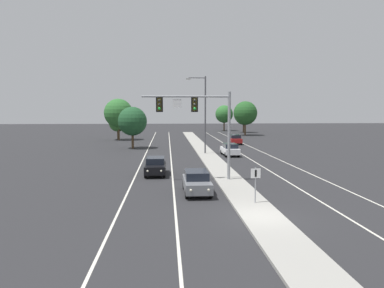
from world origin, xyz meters
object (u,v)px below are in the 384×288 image
tree_far_right_c (224,114)px  tree_far_right_b (244,116)px  tree_far_right_a (245,113)px  car_oncoming_grey (197,182)px  tree_far_left_c (118,123)px  tree_far_left_b (118,113)px  car_receding_red (235,139)px  tree_far_left_a (132,121)px  median_sign_post (256,180)px  car_receding_white (230,149)px  overhead_signal_mast (201,117)px  street_lamp_median (204,110)px  car_oncoming_black (156,166)px

tree_far_right_c → tree_far_right_b: 8.80m
tree_far_right_a → tree_far_right_c: bearing=96.3°
car_oncoming_grey → tree_far_left_c: (-11.57, 46.57, 2.47)m
tree_far_left_b → tree_far_right_b: bearing=35.6°
car_receding_red → tree_far_left_a: tree_far_left_a is taller
car_receding_red → tree_far_right_b: size_ratio=0.70×
median_sign_post → car_receding_white: (2.56, 24.07, -0.77)m
tree_far_right_c → overhead_signal_mast: bearing=-100.4°
median_sign_post → street_lamp_median: bearing=91.5°
median_sign_post → tree_far_right_a: size_ratio=0.29×
tree_far_left_b → tree_far_right_b: (28.49, 20.39, -0.97)m
tree_far_left_b → tree_far_right_c: bearing=48.8°
car_oncoming_grey → tree_far_right_a: bearing=74.6°
median_sign_post → car_oncoming_grey: (-3.37, 3.47, -0.77)m
car_receding_red → tree_far_right_b: tree_far_right_b is taller
tree_far_right_a → street_lamp_median: bearing=-110.7°
tree_far_right_c → tree_far_right_a: (1.98, -17.94, 0.47)m
overhead_signal_mast → tree_far_right_c: bearing=79.6°
car_receding_white → tree_far_left_a: size_ratio=0.72×
street_lamp_median → car_receding_white: bearing=-28.0°
median_sign_post → car_oncoming_black: median_sign_post is taller
tree_far_right_a → car_oncoming_grey: bearing=-105.4°
overhead_signal_mast → tree_far_left_b: (-12.02, 41.38, -0.17)m
car_receding_white → tree_far_left_b: tree_far_left_b is taller
car_receding_white → tree_far_left_b: (-17.23, 25.04, 4.34)m
street_lamp_median → car_oncoming_grey: (-2.70, -22.31, -4.97)m
tree_far_left_a → tree_far_left_c: (-4.33, 16.42, -0.81)m
car_oncoming_black → tree_far_right_c: 68.57m
street_lamp_median → tree_far_right_b: 46.08m
car_receding_white → tree_far_right_b: (11.26, 45.43, 3.37)m
median_sign_post → tree_far_right_b: size_ratio=0.34×
car_receding_red → tree_far_right_c: size_ratio=0.65×
car_oncoming_grey → car_receding_white: size_ratio=0.99×
tree_far_left_b → tree_far_right_a: (26.78, 10.43, -0.15)m
street_lamp_median → tree_far_left_c: street_lamp_median is taller
car_receding_white → tree_far_left_a: (-13.17, 9.56, 3.28)m
car_oncoming_black → tree_far_left_b: 39.16m
car_receding_red → tree_far_left_a: size_ratio=0.72×
tree_far_right_c → tree_far_left_a: (-20.73, -43.85, -0.44)m
tree_far_left_c → overhead_signal_mast: bearing=-73.8°
car_oncoming_black → tree_far_left_a: tree_far_left_a is taller
overhead_signal_mast → street_lamp_median: bearing=83.7°
car_oncoming_black → car_receding_red: bearing=66.1°
car_receding_red → tree_far_left_a: (-16.68, -5.84, 3.28)m
car_oncoming_black → tree_far_right_c: size_ratio=0.65×
tree_far_right_c → tree_far_left_b: (-24.80, -28.37, 0.62)m
car_oncoming_grey → car_oncoming_black: bearing=112.4°
car_receding_red → tree_far_right_a: bearing=73.3°
car_oncoming_black → tree_far_right_a: 52.10m
tree_far_right_a → overhead_signal_mast: bearing=-105.9°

